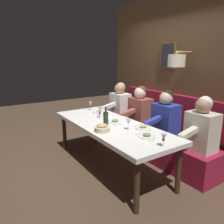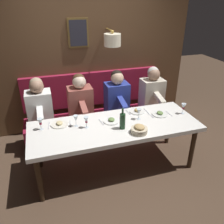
{
  "view_description": "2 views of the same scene",
  "coord_description": "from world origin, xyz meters",
  "px_view_note": "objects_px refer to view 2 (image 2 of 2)",
  "views": [
    {
      "loc": [
        -1.79,
        -2.77,
        1.76
      ],
      "look_at": [
        0.05,
        0.03,
        0.92
      ],
      "focal_mm": 35.32,
      "sensor_mm": 36.0,
      "label": 1
    },
    {
      "loc": [
        -2.7,
        0.89,
        2.38
      ],
      "look_at": [
        0.05,
        0.03,
        0.92
      ],
      "focal_mm": 37.53,
      "sensor_mm": 36.0,
      "label": 2
    }
  ],
  "objects_px": {
    "diner_nearest": "(152,90)",
    "bread_bowl": "(139,129)",
    "wine_glass_3": "(40,122)",
    "wine_glass_2": "(76,119)",
    "diner_far": "(39,104)",
    "wine_glass_1": "(184,107)",
    "wine_glass_0": "(86,120)",
    "diner_middle": "(80,99)",
    "wine_glass_4": "(139,112)",
    "wine_bottle": "(123,121)",
    "dining_table": "(115,129)",
    "diner_near": "(117,94)"
  },
  "relations": [
    {
      "from": "wine_glass_1",
      "to": "wine_glass_2",
      "type": "relative_size",
      "value": 1.0
    },
    {
      "from": "diner_middle",
      "to": "wine_bottle",
      "type": "relative_size",
      "value": 2.64
    },
    {
      "from": "wine_bottle",
      "to": "diner_nearest",
      "type": "bearing_deg",
      "value": -42.93
    },
    {
      "from": "diner_nearest",
      "to": "wine_glass_3",
      "type": "bearing_deg",
      "value": 109.5
    },
    {
      "from": "diner_near",
      "to": "wine_glass_0",
      "type": "distance_m",
      "value": 1.1
    },
    {
      "from": "diner_middle",
      "to": "wine_glass_1",
      "type": "distance_m",
      "value": 1.66
    },
    {
      "from": "wine_glass_1",
      "to": "bread_bowl",
      "type": "xyz_separation_m",
      "value": [
        -0.32,
        0.86,
        -0.07
      ]
    },
    {
      "from": "diner_middle",
      "to": "diner_far",
      "type": "distance_m",
      "value": 0.66
    },
    {
      "from": "dining_table",
      "to": "wine_glass_1",
      "type": "bearing_deg",
      "value": -88.84
    },
    {
      "from": "wine_glass_4",
      "to": "wine_glass_3",
      "type": "bearing_deg",
      "value": 85.07
    },
    {
      "from": "diner_near",
      "to": "bread_bowl",
      "type": "distance_m",
      "value": 1.18
    },
    {
      "from": "wine_glass_3",
      "to": "diner_nearest",
      "type": "bearing_deg",
      "value": -70.5
    },
    {
      "from": "wine_glass_1",
      "to": "wine_glass_4",
      "type": "distance_m",
      "value": 0.72
    },
    {
      "from": "wine_glass_2",
      "to": "wine_bottle",
      "type": "distance_m",
      "value": 0.64
    },
    {
      "from": "diner_near",
      "to": "wine_glass_1",
      "type": "xyz_separation_m",
      "value": [
        -0.86,
        -0.78,
        0.04
      ]
    },
    {
      "from": "diner_nearest",
      "to": "dining_table",
      "type": "bearing_deg",
      "value": 131.37
    },
    {
      "from": "diner_middle",
      "to": "bread_bowl",
      "type": "distance_m",
      "value": 1.3
    },
    {
      "from": "dining_table",
      "to": "diner_nearest",
      "type": "height_order",
      "value": "diner_nearest"
    },
    {
      "from": "wine_glass_2",
      "to": "wine_glass_0",
      "type": "bearing_deg",
      "value": -122.66
    },
    {
      "from": "wine_glass_4",
      "to": "bread_bowl",
      "type": "relative_size",
      "value": 0.75
    },
    {
      "from": "diner_near",
      "to": "diner_far",
      "type": "bearing_deg",
      "value": 90.0
    },
    {
      "from": "bread_bowl",
      "to": "diner_far",
      "type": "bearing_deg",
      "value": 46.26
    },
    {
      "from": "diner_nearest",
      "to": "wine_glass_0",
      "type": "relative_size",
      "value": 4.82
    },
    {
      "from": "diner_far",
      "to": "wine_glass_0",
      "type": "xyz_separation_m",
      "value": [
        -0.84,
        -0.59,
        0.04
      ]
    },
    {
      "from": "wine_glass_3",
      "to": "wine_glass_2",
      "type": "bearing_deg",
      "value": -96.21
    },
    {
      "from": "bread_bowl",
      "to": "wine_glass_0",
      "type": "bearing_deg",
      "value": 62.04
    },
    {
      "from": "diner_nearest",
      "to": "bread_bowl",
      "type": "xyz_separation_m",
      "value": [
        -1.18,
        0.76,
        -0.03
      ]
    },
    {
      "from": "diner_far",
      "to": "wine_glass_1",
      "type": "xyz_separation_m",
      "value": [
        -0.86,
        -2.09,
        0.04
      ]
    },
    {
      "from": "wine_glass_3",
      "to": "diner_near",
      "type": "bearing_deg",
      "value": -61.73
    },
    {
      "from": "wine_glass_3",
      "to": "wine_glass_0",
      "type": "bearing_deg",
      "value": -102.61
    },
    {
      "from": "dining_table",
      "to": "diner_nearest",
      "type": "distance_m",
      "value": 1.34
    },
    {
      "from": "diner_far",
      "to": "wine_glass_3",
      "type": "height_order",
      "value": "diner_far"
    },
    {
      "from": "wine_glass_0",
      "to": "diner_middle",
      "type": "bearing_deg",
      "value": -4.7
    },
    {
      "from": "wine_glass_3",
      "to": "bread_bowl",
      "type": "height_order",
      "value": "wine_glass_3"
    },
    {
      "from": "diner_nearest",
      "to": "wine_glass_3",
      "type": "xyz_separation_m",
      "value": [
        -0.7,
        1.99,
        0.04
      ]
    },
    {
      "from": "diner_near",
      "to": "wine_glass_3",
      "type": "xyz_separation_m",
      "value": [
        -0.7,
        1.31,
        0.04
      ]
    },
    {
      "from": "diner_nearest",
      "to": "wine_glass_1",
      "type": "height_order",
      "value": "diner_nearest"
    },
    {
      "from": "diner_far",
      "to": "wine_bottle",
      "type": "xyz_separation_m",
      "value": [
        -1.01,
        -1.05,
        0.04
      ]
    },
    {
      "from": "diner_near",
      "to": "diner_middle",
      "type": "relative_size",
      "value": 1.0
    },
    {
      "from": "diner_middle",
      "to": "wine_glass_4",
      "type": "xyz_separation_m",
      "value": [
        -0.82,
        -0.71,
        0.04
      ]
    },
    {
      "from": "diner_nearest",
      "to": "diner_near",
      "type": "relative_size",
      "value": 1.0
    },
    {
      "from": "dining_table",
      "to": "diner_far",
      "type": "bearing_deg",
      "value": 48.24
    },
    {
      "from": "dining_table",
      "to": "wine_glass_3",
      "type": "distance_m",
      "value": 1.02
    },
    {
      "from": "diner_middle",
      "to": "wine_glass_0",
      "type": "xyz_separation_m",
      "value": [
        -0.84,
        0.07,
        0.04
      ]
    },
    {
      "from": "wine_glass_2",
      "to": "wine_glass_3",
      "type": "xyz_separation_m",
      "value": [
        0.05,
        0.47,
        -0.0
      ]
    },
    {
      "from": "wine_glass_1",
      "to": "diner_far",
      "type": "bearing_deg",
      "value": 67.6
    },
    {
      "from": "wine_glass_0",
      "to": "bread_bowl",
      "type": "bearing_deg",
      "value": -117.96
    },
    {
      "from": "diner_middle",
      "to": "wine_glass_0",
      "type": "distance_m",
      "value": 0.84
    },
    {
      "from": "wine_glass_1",
      "to": "wine_glass_2",
      "type": "distance_m",
      "value": 1.62
    },
    {
      "from": "wine_glass_1",
      "to": "bread_bowl",
      "type": "height_order",
      "value": "wine_glass_1"
    }
  ]
}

